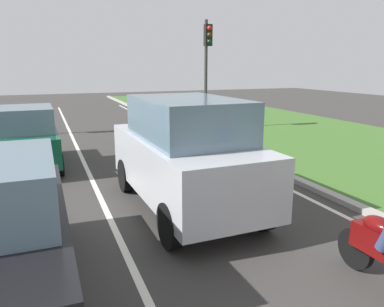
{
  "coord_description": "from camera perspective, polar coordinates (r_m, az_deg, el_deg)",
  "views": [
    {
      "loc": [
        -1.71,
        1.96,
        2.88
      ],
      "look_at": [
        0.93,
        8.57,
        1.2
      ],
      "focal_mm": 34.87,
      "sensor_mm": 36.0,
      "label": 1
    }
  ],
  "objects": [
    {
      "name": "car_suv_ahead",
      "position": [
        7.47,
        -1.03,
        0.01
      ],
      "size": [
        2.06,
        4.55,
        2.28
      ],
      "rotation": [
        0.0,
        0.0,
        0.02
      ],
      "color": "#B7BABF",
      "rests_on": "ground"
    },
    {
      "name": "lane_line_center",
      "position": [
        12.42,
        -16.48,
        -0.68
      ],
      "size": [
        0.12,
        32.0,
        0.01
      ],
      "primitive_type": "cube",
      "color": "silver",
      "rests_on": "ground"
    },
    {
      "name": "lane_line_right_edge",
      "position": [
        13.47,
        2.0,
        0.92
      ],
      "size": [
        0.12,
        32.0,
        0.01
      ],
      "primitive_type": "cube",
      "color": "silver",
      "rests_on": "ground"
    },
    {
      "name": "ground_plane",
      "position": [
        12.5,
        -13.29,
        -0.42
      ],
      "size": [
        60.0,
        60.0,
        0.0
      ],
      "primitive_type": "plane",
      "color": "#383533"
    },
    {
      "name": "curb_right",
      "position": [
        13.67,
        3.92,
        1.32
      ],
      "size": [
        0.24,
        48.0,
        0.12
      ],
      "primitive_type": "cube",
      "color": "#9E9B93",
      "rests_on": "ground"
    },
    {
      "name": "grass_verge_right",
      "position": [
        16.05,
        18.25,
        2.36
      ],
      "size": [
        9.0,
        48.0,
        0.06
      ],
      "primitive_type": "cube",
      "color": "#3D6628",
      "rests_on": "ground"
    },
    {
      "name": "traffic_light_near_right",
      "position": [
        16.89,
        2.32,
        14.62
      ],
      "size": [
        0.32,
        0.5,
        4.83
      ],
      "color": "#2D2D2D",
      "rests_on": "ground"
    },
    {
      "name": "car_hatchback_far",
      "position": [
        11.59,
        -24.0,
        2.18
      ],
      "size": [
        1.8,
        3.74,
        1.78
      ],
      "rotation": [
        0.0,
        0.0,
        0.02
      ],
      "color": "#0C472D",
      "rests_on": "ground"
    }
  ]
}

